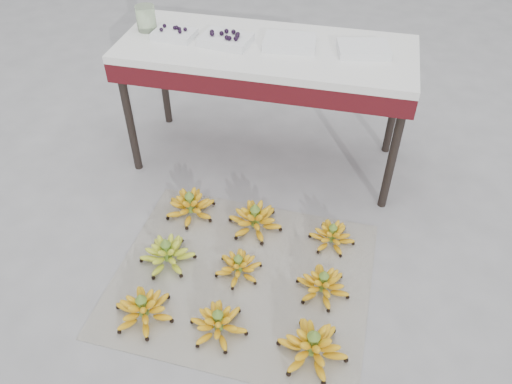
% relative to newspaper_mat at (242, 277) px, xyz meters
% --- Properties ---
extents(ground, '(60.00, 60.00, 0.00)m').
position_rel_newspaper_mat_xyz_m(ground, '(-0.08, 0.01, -0.00)').
color(ground, gray).
rests_on(ground, ground).
extents(newspaper_mat, '(1.28, 1.08, 0.01)m').
position_rel_newspaper_mat_xyz_m(newspaper_mat, '(0.00, 0.00, 0.00)').
color(newspaper_mat, silver).
rests_on(newspaper_mat, ground).
extents(bunch_front_left, '(0.36, 0.36, 0.17)m').
position_rel_newspaper_mat_xyz_m(bunch_front_left, '(-0.38, -0.33, 0.06)').
color(bunch_front_left, yellow).
rests_on(bunch_front_left, newspaper_mat).
extents(bunch_front_center, '(0.34, 0.34, 0.16)m').
position_rel_newspaper_mat_xyz_m(bunch_front_center, '(-0.03, -0.32, 0.06)').
color(bunch_front_center, yellow).
rests_on(bunch_front_center, newspaper_mat).
extents(bunch_front_right, '(0.37, 0.37, 0.18)m').
position_rel_newspaper_mat_xyz_m(bunch_front_right, '(0.40, -0.34, 0.07)').
color(bunch_front_right, yellow).
rests_on(bunch_front_right, newspaper_mat).
extents(bunch_mid_left, '(0.29, 0.29, 0.17)m').
position_rel_newspaper_mat_xyz_m(bunch_mid_left, '(-0.40, 0.01, 0.06)').
color(bunch_mid_left, '#9ABB30').
rests_on(bunch_mid_left, newspaper_mat).
extents(bunch_mid_center, '(0.27, 0.27, 0.14)m').
position_rel_newspaper_mat_xyz_m(bunch_mid_center, '(-0.03, 0.02, 0.05)').
color(bunch_mid_center, yellow).
rests_on(bunch_mid_center, newspaper_mat).
extents(bunch_mid_right, '(0.33, 0.33, 0.16)m').
position_rel_newspaper_mat_xyz_m(bunch_mid_right, '(0.40, 0.00, 0.06)').
color(bunch_mid_right, yellow).
rests_on(bunch_mid_right, newspaper_mat).
extents(bunch_back_left, '(0.36, 0.36, 0.17)m').
position_rel_newspaper_mat_xyz_m(bunch_back_left, '(-0.40, 0.37, 0.06)').
color(bunch_back_left, yellow).
rests_on(bunch_back_left, newspaper_mat).
extents(bunch_back_center, '(0.35, 0.35, 0.18)m').
position_rel_newspaper_mat_xyz_m(bunch_back_center, '(-0.02, 0.35, 0.06)').
color(bunch_back_center, yellow).
rests_on(bunch_back_center, newspaper_mat).
extents(bunch_back_right, '(0.28, 0.28, 0.14)m').
position_rel_newspaper_mat_xyz_m(bunch_back_right, '(0.40, 0.34, 0.05)').
color(bunch_back_right, yellow).
rests_on(bunch_back_right, newspaper_mat).
extents(vendor_table, '(1.61, 0.65, 0.77)m').
position_rel_newspaper_mat_xyz_m(vendor_table, '(-0.10, 0.97, 0.68)').
color(vendor_table, black).
rests_on(vendor_table, ground).
extents(tray_far_left, '(0.24, 0.18, 0.06)m').
position_rel_newspaper_mat_xyz_m(tray_far_left, '(-0.62, 0.95, 0.79)').
color(tray_far_left, silver).
rests_on(tray_far_left, vendor_table).
extents(tray_left, '(0.29, 0.23, 0.07)m').
position_rel_newspaper_mat_xyz_m(tray_left, '(-0.32, 0.94, 0.79)').
color(tray_left, silver).
rests_on(tray_left, vendor_table).
extents(tray_right, '(0.29, 0.22, 0.04)m').
position_rel_newspaper_mat_xyz_m(tray_right, '(0.02, 0.99, 0.79)').
color(tray_right, silver).
rests_on(tray_right, vendor_table).
extents(tray_far_right, '(0.30, 0.24, 0.04)m').
position_rel_newspaper_mat_xyz_m(tray_far_right, '(0.41, 1.00, 0.79)').
color(tray_far_right, silver).
rests_on(tray_far_right, vendor_table).
extents(glass_jar, '(0.14, 0.14, 0.14)m').
position_rel_newspaper_mat_xyz_m(glass_jar, '(-0.80, 1.01, 0.84)').
color(glass_jar, '#D0EDBC').
rests_on(glass_jar, vendor_table).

